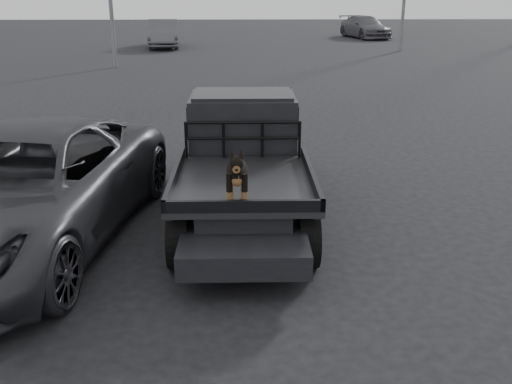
{
  "coord_description": "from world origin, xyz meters",
  "views": [
    {
      "loc": [
        -0.24,
        -6.07,
        3.44
      ],
      "look_at": [
        -0.1,
        -0.2,
        1.31
      ],
      "focal_mm": 40.0,
      "sensor_mm": 36.0,
      "label": 1
    }
  ],
  "objects_px": {
    "parked_suv": "(23,189)",
    "distant_car_a": "(163,34)",
    "flatbed_ute": "(243,189)",
    "distant_car_b": "(365,27)",
    "dog": "(237,175)"
  },
  "relations": [
    {
      "from": "parked_suv",
      "to": "distant_car_a",
      "type": "distance_m",
      "value": 27.77
    },
    {
      "from": "flatbed_ute",
      "to": "distant_car_b",
      "type": "distance_m",
      "value": 34.29
    },
    {
      "from": "parked_suv",
      "to": "distant_car_a",
      "type": "xyz_separation_m",
      "value": [
        -1.66,
        27.72,
        -0.01
      ]
    },
    {
      "from": "dog",
      "to": "distant_car_a",
      "type": "xyz_separation_m",
      "value": [
        -4.62,
        28.64,
        -0.49
      ]
    },
    {
      "from": "flatbed_ute",
      "to": "dog",
      "type": "distance_m",
      "value": 2.03
    },
    {
      "from": "distant_car_b",
      "to": "flatbed_ute",
      "type": "bearing_deg",
      "value": -119.04
    },
    {
      "from": "parked_suv",
      "to": "flatbed_ute",
      "type": "bearing_deg",
      "value": 24.83
    },
    {
      "from": "flatbed_ute",
      "to": "dog",
      "type": "height_order",
      "value": "dog"
    },
    {
      "from": "flatbed_ute",
      "to": "dog",
      "type": "relative_size",
      "value": 7.3
    },
    {
      "from": "flatbed_ute",
      "to": "parked_suv",
      "type": "bearing_deg",
      "value": -162.9
    },
    {
      "from": "flatbed_ute",
      "to": "distant_car_a",
      "type": "xyz_separation_m",
      "value": [
        -4.69,
        26.79,
        0.34
      ]
    },
    {
      "from": "dog",
      "to": "distant_car_a",
      "type": "bearing_deg",
      "value": 99.16
    },
    {
      "from": "dog",
      "to": "parked_suv",
      "type": "bearing_deg",
      "value": 162.75
    },
    {
      "from": "flatbed_ute",
      "to": "distant_car_a",
      "type": "bearing_deg",
      "value": 99.93
    },
    {
      "from": "distant_car_b",
      "to": "dog",
      "type": "bearing_deg",
      "value": -118.41
    }
  ]
}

